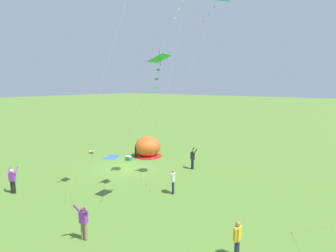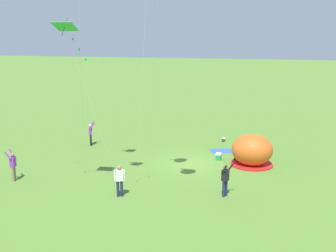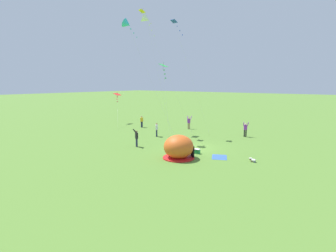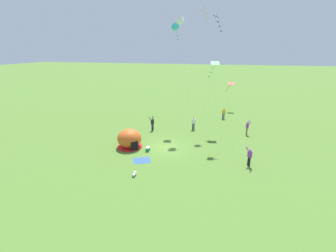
{
  "view_description": "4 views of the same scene",
  "coord_description": "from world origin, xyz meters",
  "px_view_note": "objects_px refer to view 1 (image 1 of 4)",
  "views": [
    {
      "loc": [
        16.06,
        16.54,
        7.4
      ],
      "look_at": [
        -1.47,
        3.55,
        3.94
      ],
      "focal_mm": 28.0,
      "sensor_mm": 36.0,
      "label": 1
    },
    {
      "loc": [
        -6.23,
        24.69,
        8.19
      ],
      "look_at": [
        0.46,
        3.5,
        3.3
      ],
      "focal_mm": 42.0,
      "sensor_mm": 36.0,
      "label": 2
    },
    {
      "loc": [
        -22.51,
        -13.74,
        6.62
      ],
      "look_at": [
        -1.89,
        1.85,
        2.35
      ],
      "focal_mm": 28.0,
      "sensor_mm": 36.0,
      "label": 3
    },
    {
      "loc": [
        5.85,
        -22.46,
        10.47
      ],
      "look_at": [
        -0.19,
        1.68,
        1.95
      ],
      "focal_mm": 24.0,
      "sensor_mm": 36.0,
      "label": 4
    }
  ],
  "objects_px": {
    "popup_tent": "(148,147)",
    "person_near_tent": "(12,179)",
    "person_center_field": "(173,180)",
    "person_watching_sky": "(83,221)",
    "cooler_box": "(129,158)",
    "person_strolling": "(193,158)",
    "toddler_crawling": "(91,152)",
    "person_with_toddler": "(237,238)",
    "kite_green": "(159,63)"
  },
  "relations": [
    {
      "from": "popup_tent",
      "to": "person_near_tent",
      "type": "xyz_separation_m",
      "value": [
        12.66,
        -1.25,
        0.0
      ]
    },
    {
      "from": "person_near_tent",
      "to": "person_center_field",
      "type": "bearing_deg",
      "value": 126.31
    },
    {
      "from": "person_watching_sky",
      "to": "popup_tent",
      "type": "bearing_deg",
      "value": -150.86
    },
    {
      "from": "person_watching_sky",
      "to": "cooler_box",
      "type": "bearing_deg",
      "value": -144.08
    },
    {
      "from": "popup_tent",
      "to": "cooler_box",
      "type": "height_order",
      "value": "popup_tent"
    },
    {
      "from": "person_strolling",
      "to": "toddler_crawling",
      "type": "bearing_deg",
      "value": -79.99
    },
    {
      "from": "cooler_box",
      "to": "person_watching_sky",
      "type": "distance_m",
      "value": 13.37
    },
    {
      "from": "person_strolling",
      "to": "person_near_tent",
      "type": "bearing_deg",
      "value": -31.13
    },
    {
      "from": "person_with_toddler",
      "to": "toddler_crawling",
      "type": "bearing_deg",
      "value": -110.49
    },
    {
      "from": "person_near_tent",
      "to": "kite_green",
      "type": "xyz_separation_m",
      "value": [
        -4.24,
        9.5,
        7.58
      ]
    },
    {
      "from": "cooler_box",
      "to": "person_strolling",
      "type": "xyz_separation_m",
      "value": [
        -1.52,
        6.42,
        0.78
      ]
    },
    {
      "from": "cooler_box",
      "to": "person_with_toddler",
      "type": "distance_m",
      "value": 16.25
    },
    {
      "from": "person_watching_sky",
      "to": "person_center_field",
      "type": "relative_size",
      "value": 1.1
    },
    {
      "from": "person_with_toddler",
      "to": "kite_green",
      "type": "bearing_deg",
      "value": -106.84
    },
    {
      "from": "cooler_box",
      "to": "toddler_crawling",
      "type": "relative_size",
      "value": 1.01
    },
    {
      "from": "popup_tent",
      "to": "cooler_box",
      "type": "bearing_deg",
      "value": -12.4
    },
    {
      "from": "cooler_box",
      "to": "person_strolling",
      "type": "distance_m",
      "value": 6.64
    },
    {
      "from": "person_near_tent",
      "to": "cooler_box",
      "type": "bearing_deg",
      "value": 175.9
    },
    {
      "from": "cooler_box",
      "to": "person_near_tent",
      "type": "xyz_separation_m",
      "value": [
        10.34,
        -0.74,
        0.78
      ]
    },
    {
      "from": "toddler_crawling",
      "to": "person_strolling",
      "type": "xyz_separation_m",
      "value": [
        -2.04,
        11.54,
        0.82
      ]
    },
    {
      "from": "popup_tent",
      "to": "person_strolling",
      "type": "xyz_separation_m",
      "value": [
        0.8,
        5.91,
        0.0
      ]
    },
    {
      "from": "cooler_box",
      "to": "person_with_toddler",
      "type": "bearing_deg",
      "value": 61.44
    },
    {
      "from": "cooler_box",
      "to": "person_watching_sky",
      "type": "relative_size",
      "value": 0.29
    },
    {
      "from": "popup_tent",
      "to": "kite_green",
      "type": "relative_size",
      "value": 0.3
    },
    {
      "from": "cooler_box",
      "to": "person_near_tent",
      "type": "relative_size",
      "value": 0.29
    },
    {
      "from": "person_watching_sky",
      "to": "person_with_toddler",
      "type": "relative_size",
      "value": 1.1
    },
    {
      "from": "popup_tent",
      "to": "toddler_crawling",
      "type": "bearing_deg",
      "value": -63.29
    },
    {
      "from": "person_near_tent",
      "to": "toddler_crawling",
      "type": "bearing_deg",
      "value": -155.95
    },
    {
      "from": "popup_tent",
      "to": "person_watching_sky",
      "type": "height_order",
      "value": "popup_tent"
    },
    {
      "from": "kite_green",
      "to": "person_watching_sky",
      "type": "bearing_deg",
      "value": -11.14
    },
    {
      "from": "toddler_crawling",
      "to": "person_near_tent",
      "type": "bearing_deg",
      "value": 24.05
    },
    {
      "from": "person_strolling",
      "to": "person_with_toddler",
      "type": "relative_size",
      "value": 1.1
    },
    {
      "from": "person_center_field",
      "to": "cooler_box",
      "type": "bearing_deg",
      "value": -115.28
    },
    {
      "from": "popup_tent",
      "to": "person_near_tent",
      "type": "relative_size",
      "value": 1.49
    },
    {
      "from": "person_center_field",
      "to": "person_strolling",
      "type": "height_order",
      "value": "person_strolling"
    },
    {
      "from": "person_center_field",
      "to": "person_with_toddler",
      "type": "xyz_separation_m",
      "value": [
        3.93,
        6.14,
        0.0
      ]
    },
    {
      "from": "popup_tent",
      "to": "person_center_field",
      "type": "relative_size",
      "value": 1.63
    },
    {
      "from": "person_strolling",
      "to": "person_near_tent",
      "type": "relative_size",
      "value": 1.0
    },
    {
      "from": "person_with_toddler",
      "to": "kite_green",
      "type": "relative_size",
      "value": 0.19
    },
    {
      "from": "cooler_box",
      "to": "person_strolling",
      "type": "bearing_deg",
      "value": 103.33
    },
    {
      "from": "person_watching_sky",
      "to": "person_center_field",
      "type": "height_order",
      "value": "person_watching_sky"
    },
    {
      "from": "cooler_box",
      "to": "person_watching_sky",
      "type": "height_order",
      "value": "person_watching_sky"
    },
    {
      "from": "person_with_toddler",
      "to": "kite_green",
      "type": "xyz_separation_m",
      "value": [
        -1.66,
        -5.49,
        7.61
      ]
    },
    {
      "from": "person_near_tent",
      "to": "person_with_toddler",
      "type": "xyz_separation_m",
      "value": [
        -2.58,
        14.99,
        -0.03
      ]
    },
    {
      "from": "popup_tent",
      "to": "kite_green",
      "type": "bearing_deg",
      "value": 44.43
    },
    {
      "from": "kite_green",
      "to": "cooler_box",
      "type": "bearing_deg",
      "value": -124.84
    },
    {
      "from": "person_center_field",
      "to": "person_strolling",
      "type": "bearing_deg",
      "value": -162.46
    },
    {
      "from": "person_watching_sky",
      "to": "person_strolling",
      "type": "relative_size",
      "value": 1.0
    },
    {
      "from": "person_watching_sky",
      "to": "kite_green",
      "type": "height_order",
      "value": "kite_green"
    },
    {
      "from": "toddler_crawling",
      "to": "kite_green",
      "type": "relative_size",
      "value": 0.06
    }
  ]
}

